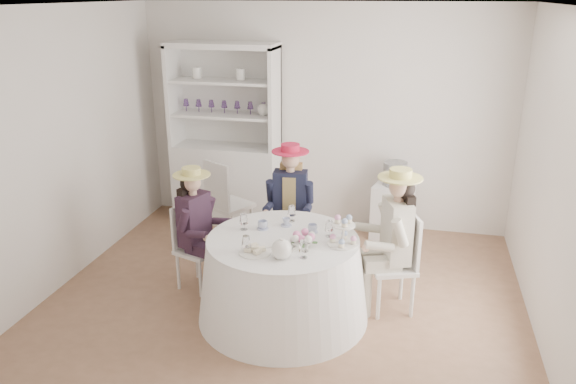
# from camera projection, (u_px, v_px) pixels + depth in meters

# --- Properties ---
(ground) EXTENTS (4.50, 4.50, 0.00)m
(ground) POSITION_uv_depth(u_px,v_px,m) (286.00, 297.00, 5.46)
(ground) COLOR brown
(ground) RESTS_ON ground
(ceiling) EXTENTS (4.50, 4.50, 0.00)m
(ceiling) POSITION_uv_depth(u_px,v_px,m) (285.00, 5.00, 4.55)
(ceiling) COLOR white
(ceiling) RESTS_ON wall_back
(wall_back) EXTENTS (4.50, 0.00, 4.50)m
(wall_back) POSITION_uv_depth(u_px,v_px,m) (324.00, 118.00, 6.84)
(wall_back) COLOR silver
(wall_back) RESTS_ON ground
(wall_front) EXTENTS (4.50, 0.00, 4.50)m
(wall_front) POSITION_uv_depth(u_px,v_px,m) (203.00, 264.00, 3.17)
(wall_front) COLOR silver
(wall_front) RESTS_ON ground
(wall_left) EXTENTS (0.00, 4.50, 4.50)m
(wall_left) POSITION_uv_depth(u_px,v_px,m) (62.00, 149.00, 5.49)
(wall_left) COLOR silver
(wall_left) RESTS_ON ground
(wall_right) EXTENTS (0.00, 4.50, 4.50)m
(wall_right) POSITION_uv_depth(u_px,v_px,m) (557.00, 183.00, 4.52)
(wall_right) COLOR silver
(wall_right) RESTS_ON ground
(tea_table) EXTENTS (1.54, 1.54, 0.77)m
(tea_table) POSITION_uv_depth(u_px,v_px,m) (283.00, 278.00, 5.02)
(tea_table) COLOR white
(tea_table) RESTS_ON ground
(hutch) EXTENTS (1.41, 0.71, 2.24)m
(hutch) POSITION_uv_depth(u_px,v_px,m) (227.00, 160.00, 7.07)
(hutch) COLOR silver
(hutch) RESTS_ON ground
(side_table) EXTENTS (0.51, 0.51, 0.66)m
(side_table) POSITION_uv_depth(u_px,v_px,m) (392.00, 211.00, 6.69)
(side_table) COLOR silver
(side_table) RESTS_ON ground
(hatbox) EXTENTS (0.32, 0.32, 0.28)m
(hatbox) POSITION_uv_depth(u_px,v_px,m) (395.00, 174.00, 6.53)
(hatbox) COLOR black
(hatbox) RESTS_ON side_table
(guest_left) EXTENTS (0.51, 0.47, 1.25)m
(guest_left) POSITION_uv_depth(u_px,v_px,m) (196.00, 222.00, 5.41)
(guest_left) COLOR silver
(guest_left) RESTS_ON ground
(guest_mid) EXTENTS (0.50, 0.52, 1.35)m
(guest_mid) POSITION_uv_depth(u_px,v_px,m) (290.00, 199.00, 5.83)
(guest_mid) COLOR silver
(guest_mid) RESTS_ON ground
(guest_right) EXTENTS (0.57, 0.52, 1.37)m
(guest_right) POSITION_uv_depth(u_px,v_px,m) (394.00, 233.00, 5.00)
(guest_right) COLOR silver
(guest_right) RESTS_ON ground
(spare_chair) EXTENTS (0.58, 0.58, 1.03)m
(spare_chair) POSITION_uv_depth(u_px,v_px,m) (225.00, 201.00, 6.38)
(spare_chair) COLOR silver
(spare_chair) RESTS_ON ground
(teacup_a) EXTENTS (0.12, 0.12, 0.07)m
(teacup_a) POSITION_uv_depth(u_px,v_px,m) (263.00, 225.00, 5.08)
(teacup_a) COLOR white
(teacup_a) RESTS_ON tea_table
(teacup_b) EXTENTS (0.08, 0.08, 0.07)m
(teacup_b) POSITION_uv_depth(u_px,v_px,m) (286.00, 222.00, 5.15)
(teacup_b) COLOR white
(teacup_b) RESTS_ON tea_table
(teacup_c) EXTENTS (0.09, 0.09, 0.07)m
(teacup_c) POSITION_uv_depth(u_px,v_px,m) (312.00, 229.00, 5.01)
(teacup_c) COLOR white
(teacup_c) RESTS_ON tea_table
(flower_bowl) EXTENTS (0.21, 0.21, 0.05)m
(flower_bowl) POSITION_uv_depth(u_px,v_px,m) (302.00, 243.00, 4.75)
(flower_bowl) COLOR white
(flower_bowl) RESTS_ON tea_table
(flower_arrangement) EXTENTS (0.18, 0.18, 0.06)m
(flower_arrangement) POSITION_uv_depth(u_px,v_px,m) (303.00, 237.00, 4.72)
(flower_arrangement) COLOR pink
(flower_arrangement) RESTS_ON tea_table
(table_teapot) EXTENTS (0.24, 0.17, 0.18)m
(table_teapot) POSITION_uv_depth(u_px,v_px,m) (282.00, 249.00, 4.52)
(table_teapot) COLOR white
(table_teapot) RESTS_ON tea_table
(sandwich_plate) EXTENTS (0.27, 0.27, 0.06)m
(sandwich_plate) POSITION_uv_depth(u_px,v_px,m) (255.00, 251.00, 4.62)
(sandwich_plate) COLOR white
(sandwich_plate) RESTS_ON tea_table
(cupcake_stand) EXTENTS (0.27, 0.27, 0.25)m
(cupcake_stand) POSITION_uv_depth(u_px,v_px,m) (343.00, 234.00, 4.75)
(cupcake_stand) COLOR white
(cupcake_stand) RESTS_ON tea_table
(stemware_set) EXTENTS (0.86, 0.83, 0.15)m
(stemware_set) POSITION_uv_depth(u_px,v_px,m) (283.00, 231.00, 4.87)
(stemware_set) COLOR white
(stemware_set) RESTS_ON tea_table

